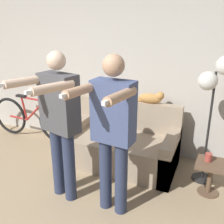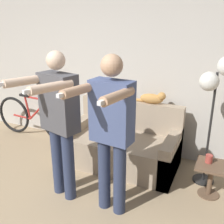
% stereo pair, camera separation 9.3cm
% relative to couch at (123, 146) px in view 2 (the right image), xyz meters
% --- Properties ---
extents(wall_back, '(10.00, 0.05, 2.60)m').
position_rel_couch_xyz_m(wall_back, '(-0.47, 0.55, 1.01)').
color(wall_back, beige).
rests_on(wall_back, ground_plane).
extents(couch, '(1.63, 0.86, 0.91)m').
position_rel_couch_xyz_m(couch, '(0.00, 0.00, 0.00)').
color(couch, tan).
rests_on(couch, ground_plane).
extents(person_left, '(0.63, 0.76, 1.78)m').
position_rel_couch_xyz_m(person_left, '(-0.38, -1.02, 0.75)').
color(person_left, '#2D3856').
rests_on(person_left, ground_plane).
extents(person_right, '(0.55, 0.71, 1.78)m').
position_rel_couch_xyz_m(person_right, '(0.27, -1.02, 0.75)').
color(person_right, '#2D3856').
rests_on(person_right, ground_plane).
extents(cat, '(0.49, 0.13, 0.19)m').
position_rel_couch_xyz_m(cat, '(0.34, 0.32, 0.70)').
color(cat, tan).
rests_on(cat, couch).
extents(floor_lamp, '(0.42, 0.28, 1.70)m').
position_rel_couch_xyz_m(floor_lamp, '(1.19, 0.02, 1.08)').
color(floor_lamp, black).
rests_on(floor_lamp, ground_plane).
extents(side_table, '(0.37, 0.37, 0.43)m').
position_rel_couch_xyz_m(side_table, '(1.28, -0.27, 0.01)').
color(side_table, brown).
rests_on(side_table, ground_plane).
extents(cup, '(0.08, 0.08, 0.10)m').
position_rel_couch_xyz_m(cup, '(1.23, -0.24, 0.19)').
color(cup, '#B7473D').
rests_on(cup, side_table).
extents(bicycle, '(1.74, 0.07, 0.81)m').
position_rel_couch_xyz_m(bicycle, '(-1.83, 0.23, 0.08)').
color(bicycle, black).
rests_on(bicycle, ground_plane).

